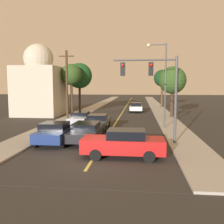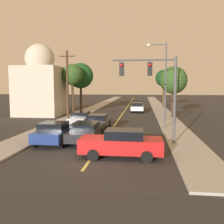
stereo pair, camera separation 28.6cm
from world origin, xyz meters
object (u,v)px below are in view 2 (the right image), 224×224
(streetlamp_right, at_px, (161,75))
(tree_left_near, at_px, (72,75))
(car_outer_lane_second, at_px, (81,118))
(utility_pole_left, at_px, (67,85))
(car_outer_lane_front, at_px, (54,132))
(domed_building_left, at_px, (41,84))
(tree_left_far, at_px, (81,76))
(tree_right_far, at_px, (164,79))
(car_crossing_right, at_px, (122,143))
(car_near_lane_second, at_px, (98,122))
(traffic_signal_mast, at_px, (154,81))
(tree_right_near, at_px, (173,80))
(car_far_oncoming, at_px, (137,107))
(car_near_lane_front, at_px, (86,131))

(streetlamp_right, relative_size, tree_left_near, 1.13)
(car_outer_lane_second, xyz_separation_m, utility_pole_left, (-1.89, 1.62, 3.35))
(car_outer_lane_front, height_order, utility_pole_left, utility_pole_left)
(car_outer_lane_second, bearing_deg, streetlamp_right, -5.56)
(car_outer_lane_front, bearing_deg, utility_pole_left, 101.22)
(domed_building_left, bearing_deg, tree_left_far, 38.90)
(streetlamp_right, relative_size, tree_right_far, 1.15)
(car_outer_lane_second, height_order, car_crossing_right, car_crossing_right)
(car_outer_lane_second, bearing_deg, car_crossing_right, -65.08)
(car_outer_lane_second, distance_m, domed_building_left, 11.89)
(tree_left_near, xyz_separation_m, domed_building_left, (-4.20, -1.08, -1.29))
(car_near_lane_second, distance_m, traffic_signal_mast, 8.12)
(tree_left_far, bearing_deg, domed_building_left, -141.10)
(tree_left_near, relative_size, tree_right_far, 1.01)
(domed_building_left, bearing_deg, tree_right_near, -2.95)
(car_outer_lane_second, bearing_deg, utility_pole_left, 139.44)
(car_crossing_right, bearing_deg, tree_left_far, 19.37)
(car_outer_lane_second, height_order, tree_right_far, tree_right_far)
(car_outer_lane_second, height_order, car_far_oncoming, car_outer_lane_second)
(car_far_oncoming, relative_size, tree_left_far, 0.66)
(tree_right_near, xyz_separation_m, tree_right_far, (0.06, 14.75, 0.65))
(car_near_lane_front, xyz_separation_m, utility_pole_left, (-3.91, 8.44, 3.37))
(car_near_lane_front, relative_size, tree_right_far, 0.75)
(tree_left_near, distance_m, tree_left_far, 2.75)
(car_near_lane_front, relative_size, utility_pole_left, 0.68)
(streetlamp_right, height_order, tree_right_near, streetlamp_right)
(car_near_lane_second, xyz_separation_m, tree_left_far, (-5.07, 14.04, 4.77))
(tree_right_near, bearing_deg, tree_left_near, 171.58)
(traffic_signal_mast, bearing_deg, car_outer_lane_second, 133.44)
(utility_pole_left, xyz_separation_m, tree_left_near, (-1.65, 7.80, 1.43))
(utility_pole_left, distance_m, domed_building_left, 8.90)
(streetlamp_right, xyz_separation_m, tree_left_near, (-11.40, 10.18, 0.44))
(car_near_lane_second, distance_m, car_outer_lane_second, 2.79)
(tree_left_near, bearing_deg, car_outer_lane_second, -69.40)
(car_outer_lane_second, distance_m, traffic_signal_mast, 10.68)
(car_crossing_right, bearing_deg, domed_building_left, 33.72)
(tree_left_near, xyz_separation_m, tree_left_far, (0.49, 2.70, -0.03))
(car_near_lane_front, relative_size, car_near_lane_second, 1.21)
(car_near_lane_front, height_order, domed_building_left, domed_building_left)
(car_far_oncoming, relative_size, car_crossing_right, 1.04)
(utility_pole_left, distance_m, tree_left_near, 8.10)
(traffic_signal_mast, bearing_deg, tree_left_far, 117.16)
(car_near_lane_front, relative_size, car_outer_lane_front, 1.29)
(car_far_oncoming, height_order, tree_left_near, tree_left_near)
(car_outer_lane_second, relative_size, tree_left_near, 0.69)
(car_crossing_right, xyz_separation_m, tree_left_far, (-8.04, 22.86, 4.69))
(car_outer_lane_second, height_order, streetlamp_right, streetlamp_right)
(car_outer_lane_second, xyz_separation_m, streetlamp_right, (7.86, -0.77, 4.33))
(car_outer_lane_front, height_order, tree_left_near, tree_left_near)
(car_crossing_right, bearing_deg, car_far_oncoming, -0.90)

